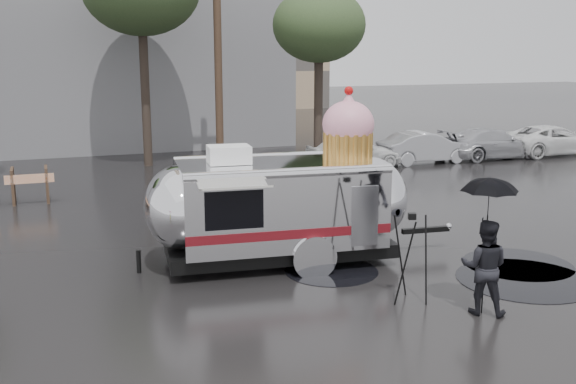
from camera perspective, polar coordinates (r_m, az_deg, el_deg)
name	(u,v)px	position (r m, az deg, el deg)	size (l,w,h in m)	color
ground	(283,310)	(11.48, -0.40, -9.94)	(120.00, 120.00, 0.00)	black
puddles	(477,272)	(13.78, 15.70, -6.56)	(5.75, 3.90, 0.01)	black
utility_pole	(218,39)	(24.78, -5.97, 12.79)	(1.60, 0.28, 9.00)	#473323
tree_right	(319,26)	(24.94, 2.65, 13.84)	(3.36, 3.36, 6.42)	#382D26
parked_cars	(465,142)	(27.08, 14.79, 4.12)	(13.20, 1.90, 1.50)	silver
airstream_trailer	(283,201)	(13.60, -0.44, -0.78)	(6.72, 2.75, 3.63)	silver
person_right	(484,267)	(11.54, 16.29, -6.12)	(0.77, 0.43, 1.59)	black
umbrella_black	(489,199)	(11.24, 16.63, -0.60)	(1.13, 1.13, 2.32)	black
tripod	(411,249)	(11.71, 10.35, -4.74)	(0.64, 0.62, 1.59)	black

